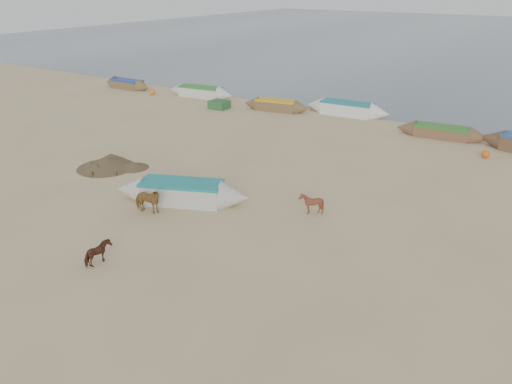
{
  "coord_description": "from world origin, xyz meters",
  "views": [
    {
      "loc": [
        10.65,
        -12.07,
        9.27
      ],
      "look_at": [
        0.0,
        4.0,
        1.0
      ],
      "focal_mm": 35.0,
      "sensor_mm": 36.0,
      "label": 1
    }
  ],
  "objects_px": {
    "cow_adult": "(147,201)",
    "near_canoe": "(182,192)",
    "calf_front": "(311,203)",
    "calf_right": "(99,254)"
  },
  "relations": [
    {
      "from": "calf_front",
      "to": "calf_right",
      "type": "bearing_deg",
      "value": -21.98
    },
    {
      "from": "calf_right",
      "to": "near_canoe",
      "type": "xyz_separation_m",
      "value": [
        -1.1,
        5.62,
        0.07
      ]
    },
    {
      "from": "calf_right",
      "to": "calf_front",
      "type": "bearing_deg",
      "value": -50.94
    },
    {
      "from": "cow_adult",
      "to": "near_canoe",
      "type": "bearing_deg",
      "value": -30.88
    },
    {
      "from": "cow_adult",
      "to": "calf_right",
      "type": "distance_m",
      "value": 4.29
    },
    {
      "from": "calf_front",
      "to": "near_canoe",
      "type": "bearing_deg",
      "value": -61.27
    },
    {
      "from": "calf_front",
      "to": "near_canoe",
      "type": "distance_m",
      "value": 5.78
    },
    {
      "from": "cow_adult",
      "to": "calf_right",
      "type": "xyz_separation_m",
      "value": [
        1.61,
        -3.98,
        -0.14
      ]
    },
    {
      "from": "calf_front",
      "to": "calf_right",
      "type": "distance_m",
      "value": 8.87
    },
    {
      "from": "calf_front",
      "to": "near_canoe",
      "type": "xyz_separation_m",
      "value": [
        -5.36,
        -2.17,
        0.02
      ]
    }
  ]
}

